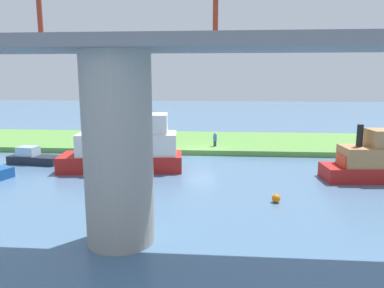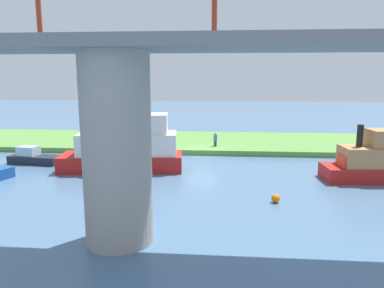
{
  "view_description": "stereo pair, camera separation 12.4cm",
  "coord_description": "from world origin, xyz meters",
  "px_view_note": "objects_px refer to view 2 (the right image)",
  "views": [
    {
      "loc": [
        -1.75,
        33.25,
        7.16
      ],
      "look_at": [
        0.55,
        5.0,
        2.0
      ],
      "focal_mm": 34.22,
      "sensor_mm": 36.0,
      "label": 1
    },
    {
      "loc": [
        -1.87,
        33.24,
        7.16
      ],
      "look_at": [
        0.55,
        5.0,
        2.0
      ],
      "focal_mm": 34.22,
      "sensor_mm": 36.0,
      "label": 2
    }
  ],
  "objects_px": {
    "bridge_pylon": "(117,150)",
    "mooring_post": "(127,143)",
    "riverboat_paddlewheel": "(33,157)",
    "person_on_bank": "(215,139)",
    "motorboat_red": "(384,160)",
    "skiff_small": "(114,153)",
    "marker_buoy": "(276,198)",
    "pontoon_yellow": "(125,147)"
  },
  "relations": [
    {
      "from": "bridge_pylon",
      "to": "motorboat_red",
      "type": "distance_m",
      "value": 19.5
    },
    {
      "from": "person_on_bank",
      "to": "riverboat_paddlewheel",
      "type": "height_order",
      "value": "person_on_bank"
    },
    {
      "from": "bridge_pylon",
      "to": "marker_buoy",
      "type": "bearing_deg",
      "value": -143.11
    },
    {
      "from": "mooring_post",
      "to": "marker_buoy",
      "type": "xyz_separation_m",
      "value": [
        -12.28,
        13.23,
        -0.7
      ]
    },
    {
      "from": "person_on_bank",
      "to": "motorboat_red",
      "type": "bearing_deg",
      "value": 142.09
    },
    {
      "from": "riverboat_paddlewheel",
      "to": "skiff_small",
      "type": "bearing_deg",
      "value": -158.2
    },
    {
      "from": "skiff_small",
      "to": "marker_buoy",
      "type": "relative_size",
      "value": 8.96
    },
    {
      "from": "riverboat_paddlewheel",
      "to": "marker_buoy",
      "type": "xyz_separation_m",
      "value": [
        -19.05,
        8.29,
        -0.27
      ]
    },
    {
      "from": "riverboat_paddlewheel",
      "to": "marker_buoy",
      "type": "bearing_deg",
      "value": 156.5
    },
    {
      "from": "person_on_bank",
      "to": "mooring_post",
      "type": "relative_size",
      "value": 1.53
    },
    {
      "from": "riverboat_paddlewheel",
      "to": "person_on_bank",
      "type": "bearing_deg",
      "value": -156.84
    },
    {
      "from": "bridge_pylon",
      "to": "skiff_small",
      "type": "xyz_separation_m",
      "value": [
        5.2,
        -16.49,
        -3.61
      ]
    },
    {
      "from": "bridge_pylon",
      "to": "marker_buoy",
      "type": "distance_m",
      "value": 10.26
    },
    {
      "from": "pontoon_yellow",
      "to": "marker_buoy",
      "type": "xyz_separation_m",
      "value": [
        -10.69,
        6.86,
        -1.53
      ]
    },
    {
      "from": "mooring_post",
      "to": "skiff_small",
      "type": "distance_m",
      "value": 2.53
    },
    {
      "from": "person_on_bank",
      "to": "riverboat_paddlewheel",
      "type": "distance_m",
      "value": 16.55
    },
    {
      "from": "pontoon_yellow",
      "to": "marker_buoy",
      "type": "bearing_deg",
      "value": 147.32
    },
    {
      "from": "bridge_pylon",
      "to": "mooring_post",
      "type": "height_order",
      "value": "bridge_pylon"
    },
    {
      "from": "mooring_post",
      "to": "marker_buoy",
      "type": "relative_size",
      "value": 1.82
    },
    {
      "from": "person_on_bank",
      "to": "riverboat_paddlewheel",
      "type": "xyz_separation_m",
      "value": [
        15.21,
        6.5,
        -0.69
      ]
    },
    {
      "from": "pontoon_yellow",
      "to": "motorboat_red",
      "type": "height_order",
      "value": "pontoon_yellow"
    },
    {
      "from": "person_on_bank",
      "to": "mooring_post",
      "type": "bearing_deg",
      "value": 10.5
    },
    {
      "from": "motorboat_red",
      "to": "marker_buoy",
      "type": "distance_m",
      "value": 9.9
    },
    {
      "from": "person_on_bank",
      "to": "bridge_pylon",
      "type": "bearing_deg",
      "value": 79.62
    },
    {
      "from": "skiff_small",
      "to": "marker_buoy",
      "type": "distance_m",
      "value": 16.74
    },
    {
      "from": "person_on_bank",
      "to": "marker_buoy",
      "type": "relative_size",
      "value": 2.78
    },
    {
      "from": "bridge_pylon",
      "to": "mooring_post",
      "type": "xyz_separation_m",
      "value": [
        4.68,
        -18.93,
        -3.17
      ]
    },
    {
      "from": "pontoon_yellow",
      "to": "motorboat_red",
      "type": "xyz_separation_m",
      "value": [
        -18.88,
        1.44,
        -0.32
      ]
    },
    {
      "from": "riverboat_paddlewheel",
      "to": "marker_buoy",
      "type": "height_order",
      "value": "riverboat_paddlewheel"
    },
    {
      "from": "bridge_pylon",
      "to": "marker_buoy",
      "type": "height_order",
      "value": "bridge_pylon"
    },
    {
      "from": "marker_buoy",
      "to": "mooring_post",
      "type": "bearing_deg",
      "value": -47.12
    },
    {
      "from": "bridge_pylon",
      "to": "pontoon_yellow",
      "type": "relative_size",
      "value": 0.85
    },
    {
      "from": "bridge_pylon",
      "to": "marker_buoy",
      "type": "relative_size",
      "value": 16.48
    },
    {
      "from": "pontoon_yellow",
      "to": "marker_buoy",
      "type": "height_order",
      "value": "pontoon_yellow"
    },
    {
      "from": "bridge_pylon",
      "to": "riverboat_paddlewheel",
      "type": "distance_m",
      "value": 18.44
    },
    {
      "from": "person_on_bank",
      "to": "marker_buoy",
      "type": "distance_m",
      "value": 15.31
    },
    {
      "from": "bridge_pylon",
      "to": "riverboat_paddlewheel",
      "type": "height_order",
      "value": "bridge_pylon"
    },
    {
      "from": "pontoon_yellow",
      "to": "skiff_small",
      "type": "bearing_deg",
      "value": -61.8
    },
    {
      "from": "bridge_pylon",
      "to": "riverboat_paddlewheel",
      "type": "bearing_deg",
      "value": -50.69
    },
    {
      "from": "bridge_pylon",
      "to": "pontoon_yellow",
      "type": "bearing_deg",
      "value": -76.19
    },
    {
      "from": "skiff_small",
      "to": "mooring_post",
      "type": "bearing_deg",
      "value": -101.89
    },
    {
      "from": "person_on_bank",
      "to": "pontoon_yellow",
      "type": "bearing_deg",
      "value": 49.23
    }
  ]
}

